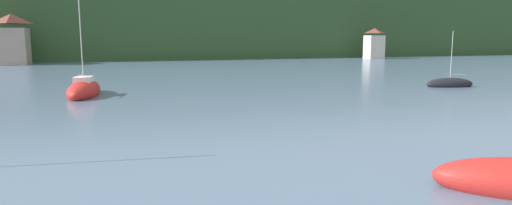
{
  "coord_description": "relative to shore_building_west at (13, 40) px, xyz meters",
  "views": [
    {
      "loc": [
        -7.15,
        19.37,
        5.3
      ],
      "look_at": [
        0.0,
        41.81,
        1.69
      ],
      "focal_mm": 30.63,
      "sensor_mm": 36.0,
      "label": 1
    }
  ],
  "objects": [
    {
      "name": "shore_building_westcentral",
      "position": [
        76.0,
        -1.17,
        -1.08
      ],
      "size": [
        4.03,
        3.5,
        7.06
      ],
      "color": "beige",
      "rests_on": "ground_plane"
    },
    {
      "name": "wooded_hillside",
      "position": [
        36.31,
        38.92,
        2.48
      ],
      "size": [
        352.0,
        58.4,
        40.43
      ],
      "color": "#2D4C28",
      "rests_on": "ground_plane"
    },
    {
      "name": "sailboat_far_0",
      "position": [
        51.35,
        -54.02,
        -4.2
      ],
      "size": [
        5.23,
        2.55,
        6.16
      ],
      "rotation": [
        0.0,
        0.0,
        2.93
      ],
      "color": "black",
      "rests_on": "ground_plane"
    },
    {
      "name": "shore_building_west",
      "position": [
        0.0,
        0.0,
        0.0
      ],
      "size": [
        5.35,
        5.96,
        9.28
      ],
      "color": "gray",
      "rests_on": "ground_plane"
    },
    {
      "name": "sailboat_far_6",
      "position": [
        15.27,
        -49.77,
        -4.01
      ],
      "size": [
        3.43,
        7.59,
        10.02
      ],
      "rotation": [
        0.0,
        0.0,
        1.44
      ],
      "color": "red",
      "rests_on": "ground_plane"
    }
  ]
}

